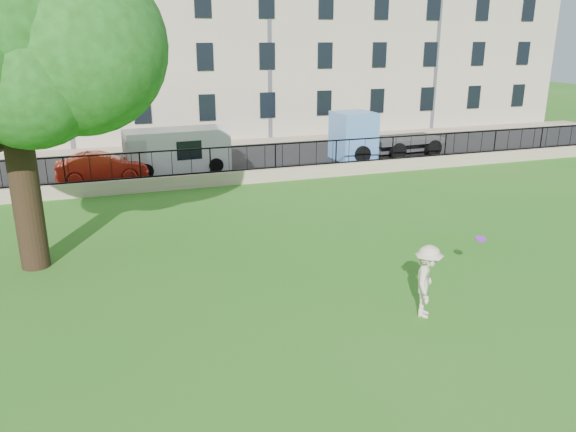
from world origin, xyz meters
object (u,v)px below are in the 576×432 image
object	(u,v)px
man	(427,281)
frisbee	(481,239)
red_sedan	(102,167)
blue_truck	(386,133)
white_van	(177,150)

from	to	relation	value
man	frisbee	size ratio (longest dim) A/B	6.53
man	red_sedan	world-z (taller)	man
man	red_sedan	xyz separation A→B (m)	(-6.93, 16.10, -0.22)
frisbee	blue_truck	size ratio (longest dim) A/B	0.04
red_sedan	white_van	distance (m)	3.70
man	red_sedan	distance (m)	17.53
red_sedan	blue_truck	xyz separation A→B (m)	(14.97, 0.95, 0.60)
red_sedan	blue_truck	bearing A→B (deg)	-87.57
man	white_van	size ratio (longest dim) A/B	0.36
man	white_van	xyz separation A→B (m)	(-3.38, 17.06, 0.16)
frisbee	red_sedan	world-z (taller)	frisbee
man	blue_truck	xyz separation A→B (m)	(8.04, 17.06, 0.38)
red_sedan	white_van	world-z (taller)	white_van
red_sedan	white_van	bearing A→B (deg)	-76.21
frisbee	blue_truck	bearing A→B (deg)	69.82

